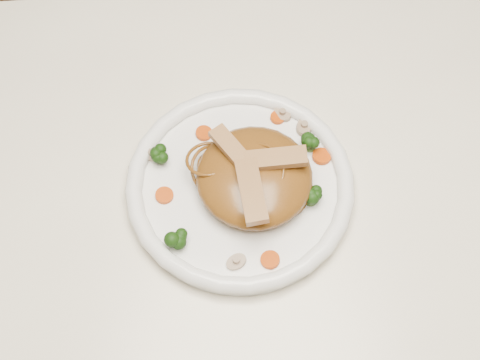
{
  "coord_description": "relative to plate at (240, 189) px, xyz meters",
  "views": [
    {
      "loc": [
        -0.06,
        -0.29,
        1.48
      ],
      "look_at": [
        -0.03,
        0.08,
        0.78
      ],
      "focal_mm": 51.62,
      "sensor_mm": 36.0,
      "label": 1
    }
  ],
  "objects": [
    {
      "name": "carrot_0",
      "position": [
        0.05,
        0.09,
        0.01
      ],
      "size": [
        0.02,
        0.02,
        0.0
      ],
      "primitive_type": "cylinder",
      "rotation": [
        0.0,
        0.0,
        -0.17
      ],
      "color": "#C64307",
      "rests_on": "plate"
    },
    {
      "name": "carrot_2",
      "position": [
        0.1,
        0.03,
        0.01
      ],
      "size": [
        0.03,
        0.03,
        0.0
      ],
      "primitive_type": "cylinder",
      "rotation": [
        0.0,
        0.0,
        0.27
      ],
      "color": "#C64307",
      "rests_on": "plate"
    },
    {
      "name": "broccoli_1",
      "position": [
        -0.09,
        0.04,
        0.02
      ],
      "size": [
        0.03,
        0.03,
        0.03
      ],
      "primitive_type": null,
      "rotation": [
        0.0,
        0.0,
        -0.23
      ],
      "color": "#18360B",
      "rests_on": "plate"
    },
    {
      "name": "plate",
      "position": [
        0.0,
        0.0,
        0.0
      ],
      "size": [
        0.27,
        0.27,
        0.02
      ],
      "primitive_type": "cylinder",
      "rotation": [
        0.0,
        0.0,
        0.04
      ],
      "color": "white",
      "rests_on": "table"
    },
    {
      "name": "carrot_3",
      "position": [
        -0.04,
        0.07,
        0.01
      ],
      "size": [
        0.03,
        0.03,
        0.0
      ],
      "primitive_type": "cylinder",
      "rotation": [
        0.0,
        0.0,
        0.3
      ],
      "color": "#C64307",
      "rests_on": "plate"
    },
    {
      "name": "chicken_a",
      "position": [
        0.04,
        0.0,
        0.06
      ],
      "size": [
        0.07,
        0.02,
        0.01
      ],
      "primitive_type": "cube",
      "rotation": [
        0.0,
        0.0,
        -0.0
      ],
      "color": "#9F804B",
      "rests_on": "noodle_mound"
    },
    {
      "name": "mushroom_2",
      "position": [
        -0.1,
        0.05,
        0.01
      ],
      "size": [
        0.03,
        0.03,
        0.01
      ],
      "primitive_type": "cylinder",
      "rotation": [
        0.0,
        0.0,
        -0.82
      ],
      "color": "tan",
      "rests_on": "plate"
    },
    {
      "name": "carrot_1",
      "position": [
        -0.09,
        -0.01,
        0.01
      ],
      "size": [
        0.02,
        0.02,
        0.0
      ],
      "primitive_type": "cylinder",
      "rotation": [
        0.0,
        0.0,
        -0.08
      ],
      "color": "#C64307",
      "rests_on": "plate"
    },
    {
      "name": "broccoli_0",
      "position": [
        0.09,
        0.04,
        0.02
      ],
      "size": [
        0.03,
        0.03,
        0.03
      ],
      "primitive_type": null,
      "rotation": [
        0.0,
        0.0,
        -0.19
      ],
      "color": "#18360B",
      "rests_on": "plate"
    },
    {
      "name": "broccoli_2",
      "position": [
        -0.08,
        -0.07,
        0.02
      ],
      "size": [
        0.03,
        0.03,
        0.03
      ],
      "primitive_type": null,
      "rotation": [
        0.0,
        0.0,
        0.4
      ],
      "color": "#18360B",
      "rests_on": "plate"
    },
    {
      "name": "carrot_4",
      "position": [
        0.03,
        -0.1,
        0.01
      ],
      "size": [
        0.02,
        0.02,
        0.0
      ],
      "primitive_type": "cylinder",
      "rotation": [
        0.0,
        0.0,
        0.01
      ],
      "color": "#C64307",
      "rests_on": "plate"
    },
    {
      "name": "mushroom_3",
      "position": [
        0.06,
        0.09,
        0.01
      ],
      "size": [
        0.03,
        0.03,
        0.01
      ],
      "primitive_type": "cylinder",
      "rotation": [
        0.0,
        0.0,
        2.29
      ],
      "color": "tan",
      "rests_on": "plate"
    },
    {
      "name": "chicken_c",
      "position": [
        0.01,
        -0.03,
        0.06
      ],
      "size": [
        0.03,
        0.08,
        0.01
      ],
      "primitive_type": "cube",
      "rotation": [
        0.0,
        0.0,
        4.8
      ],
      "color": "#9F804B",
      "rests_on": "noodle_mound"
    },
    {
      "name": "table",
      "position": [
        0.03,
        -0.08,
        -0.11
      ],
      "size": [
        1.2,
        0.8,
        0.75
      ],
      "color": "white",
      "rests_on": "ground"
    },
    {
      "name": "chicken_b",
      "position": [
        -0.01,
        0.02,
        0.06
      ],
      "size": [
        0.05,
        0.06,
        0.01
      ],
      "primitive_type": "cube",
      "rotation": [
        0.0,
        0.0,
        2.16
      ],
      "color": "#9F804B",
      "rests_on": "noodle_mound"
    },
    {
      "name": "broccoli_3",
      "position": [
        0.08,
        -0.03,
        0.02
      ],
      "size": [
        0.03,
        0.03,
        0.03
      ],
      "primitive_type": null,
      "rotation": [
        0.0,
        0.0,
        0.26
      ],
      "color": "#18360B",
      "rests_on": "plate"
    },
    {
      "name": "noodle_mound",
      "position": [
        0.02,
        -0.0,
        0.03
      ],
      "size": [
        0.17,
        0.17,
        0.04
      ],
      "primitive_type": "ellipsoid",
      "rotation": [
        0.0,
        0.0,
        -0.34
      ],
      "color": "brown",
      "rests_on": "plate"
    },
    {
      "name": "mushroom_0",
      "position": [
        -0.01,
        -0.1,
        0.01
      ],
      "size": [
        0.03,
        0.03,
        0.01
      ],
      "primitive_type": "cylinder",
      "rotation": [
        0.0,
        0.0,
        0.44
      ],
      "color": "tan",
      "rests_on": "plate"
    },
    {
      "name": "mushroom_1",
      "position": [
        0.08,
        0.07,
        0.01
      ],
      "size": [
        0.03,
        0.03,
        0.01
      ],
      "primitive_type": "cylinder",
      "rotation": [
        0.0,
        0.0,
        1.22
      ],
      "color": "tan",
      "rests_on": "plate"
    }
  ]
}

